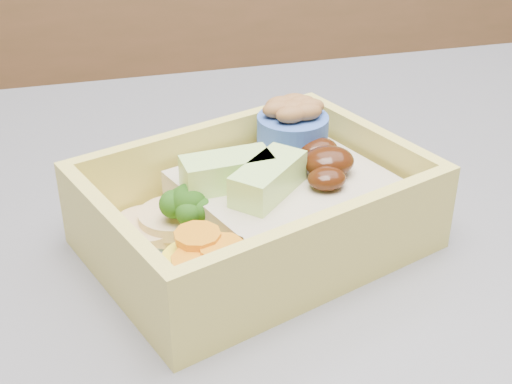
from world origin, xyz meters
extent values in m
cube|color=brown|center=(0.00, 1.20, 0.45)|extent=(3.20, 0.60, 0.90)
cube|color=#E2D25D|center=(0.15, 0.03, 0.92)|extent=(0.21, 0.18, 0.01)
cube|color=#E2D25D|center=(0.13, 0.09, 0.95)|extent=(0.17, 0.07, 0.04)
cube|color=#E2D25D|center=(0.17, -0.03, 0.95)|extent=(0.17, 0.07, 0.04)
cube|color=#E2D25D|center=(0.23, 0.06, 0.95)|extent=(0.05, 0.11, 0.04)
cube|color=#E2D25D|center=(0.07, 0.00, 0.95)|extent=(0.05, 0.11, 0.04)
cube|color=gray|center=(0.17, 0.04, 0.94)|extent=(0.14, 0.13, 0.03)
ellipsoid|color=#331507|center=(0.20, 0.04, 0.96)|extent=(0.04, 0.03, 0.02)
ellipsoid|color=#331507|center=(0.20, 0.06, 0.96)|extent=(0.03, 0.03, 0.01)
ellipsoid|color=#331507|center=(0.19, 0.02, 0.96)|extent=(0.03, 0.03, 0.01)
cube|color=#BFF47F|center=(0.16, 0.03, 0.97)|extent=(0.05, 0.05, 0.02)
cube|color=#BFF47F|center=(0.14, 0.04, 0.97)|extent=(0.05, 0.03, 0.02)
cylinder|color=#6EA257|center=(0.11, 0.03, 0.94)|extent=(0.01, 0.01, 0.02)
sphere|color=#225212|center=(0.11, 0.03, 0.95)|extent=(0.02, 0.02, 0.02)
sphere|color=#225212|center=(0.12, 0.04, 0.95)|extent=(0.02, 0.02, 0.02)
sphere|color=#225212|center=(0.11, 0.03, 0.95)|extent=(0.02, 0.02, 0.02)
sphere|color=#225212|center=(0.12, 0.03, 0.95)|extent=(0.01, 0.01, 0.01)
sphere|color=#225212|center=(0.11, 0.02, 0.95)|extent=(0.01, 0.01, 0.01)
sphere|color=#225212|center=(0.11, 0.04, 0.95)|extent=(0.01, 0.01, 0.01)
cylinder|color=yellow|center=(0.11, -0.02, 0.94)|extent=(0.04, 0.04, 0.02)
cylinder|color=orange|center=(0.11, -0.01, 0.95)|extent=(0.02, 0.02, 0.00)
cylinder|color=orange|center=(0.11, -0.02, 0.95)|extent=(0.02, 0.02, 0.00)
cylinder|color=orange|center=(0.12, -0.02, 0.95)|extent=(0.02, 0.02, 0.00)
cylinder|color=orange|center=(0.11, -0.01, 0.96)|extent=(0.02, 0.02, 0.00)
cylinder|color=tan|center=(0.09, 0.04, 0.93)|extent=(0.04, 0.04, 0.01)
cylinder|color=tan|center=(0.11, 0.04, 0.94)|extent=(0.04, 0.04, 0.01)
ellipsoid|color=silver|center=(0.12, 0.06, 0.94)|extent=(0.02, 0.02, 0.02)
ellipsoid|color=silver|center=(0.09, 0.00, 0.94)|extent=(0.02, 0.02, 0.02)
cylinder|color=#375EBE|center=(0.19, 0.08, 0.97)|extent=(0.04, 0.04, 0.02)
ellipsoid|color=brown|center=(0.19, 0.08, 0.98)|extent=(0.02, 0.02, 0.01)
ellipsoid|color=brown|center=(0.20, 0.08, 0.98)|extent=(0.02, 0.02, 0.01)
ellipsoid|color=brown|center=(0.18, 0.08, 0.98)|extent=(0.02, 0.02, 0.01)
ellipsoid|color=brown|center=(0.19, 0.07, 0.98)|extent=(0.02, 0.02, 0.01)
ellipsoid|color=brown|center=(0.18, 0.07, 0.98)|extent=(0.02, 0.02, 0.01)
ellipsoid|color=brown|center=(0.20, 0.08, 0.98)|extent=(0.02, 0.02, 0.01)
ellipsoid|color=brown|center=(0.18, 0.09, 0.98)|extent=(0.02, 0.02, 0.01)
ellipsoid|color=brown|center=(0.19, 0.09, 0.98)|extent=(0.02, 0.02, 0.01)
camera|label=1|loc=(0.06, -0.30, 1.15)|focal=50.00mm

